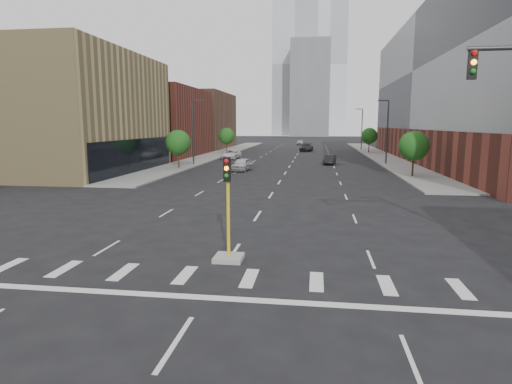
% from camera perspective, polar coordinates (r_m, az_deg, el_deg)
% --- Properties ---
extents(sidewalk_left_far, '(5.00, 92.00, 0.15)m').
position_cam_1_polar(sidewalk_left_far, '(84.41, -4.74, 5.18)').
color(sidewalk_left_far, gray).
rests_on(sidewalk_left_far, ground).
extents(sidewalk_right_far, '(5.00, 92.00, 0.15)m').
position_cam_1_polar(sidewalk_right_far, '(83.12, 15.95, 4.80)').
color(sidewalk_right_far, gray).
rests_on(sidewalk_right_far, ground).
extents(building_left_mid, '(20.00, 24.00, 14.00)m').
position_cam_1_polar(building_left_mid, '(57.32, -25.19, 9.48)').
color(building_left_mid, tan).
rests_on(building_left_mid, ground).
extents(building_left_far_a, '(20.00, 22.00, 12.00)m').
position_cam_1_polar(building_left_far_a, '(80.40, -14.91, 8.94)').
color(building_left_far_a, brown).
rests_on(building_left_far_a, ground).
extents(building_left_far_b, '(20.00, 24.00, 13.00)m').
position_cam_1_polar(building_left_far_b, '(104.86, -9.35, 9.35)').
color(building_left_far_b, brown).
rests_on(building_left_far_b, ground).
extents(building_right_main, '(24.00, 70.00, 22.00)m').
position_cam_1_polar(building_right_main, '(73.10, 29.47, 12.04)').
color(building_right_main, brown).
rests_on(building_right_main, ground).
extents(tower_left, '(22.00, 22.00, 70.00)m').
position_cam_1_polar(tower_left, '(230.31, 5.29, 16.31)').
color(tower_left, '#B2B7BC').
rests_on(tower_left, ground).
extents(tower_right, '(20.00, 20.00, 80.00)m').
position_cam_1_polar(tower_right, '(270.40, 9.71, 16.20)').
color(tower_right, '#B2B7BC').
rests_on(tower_right, ground).
extents(tower_mid, '(18.00, 18.00, 44.00)m').
position_cam_1_polar(tower_mid, '(208.81, 7.21, 13.44)').
color(tower_mid, slate).
rests_on(tower_mid, ground).
extents(median_traffic_signal, '(1.20, 1.20, 4.40)m').
position_cam_1_polar(median_traffic_signal, '(18.11, -3.70, -6.17)').
color(median_traffic_signal, '#999993').
rests_on(median_traffic_signal, ground).
extents(streetlight_right_a, '(1.60, 0.22, 9.07)m').
position_cam_1_polar(streetlight_right_a, '(63.91, 17.04, 8.02)').
color(streetlight_right_a, '#2D2D30').
rests_on(streetlight_right_a, ground).
extents(streetlight_right_b, '(1.60, 0.22, 9.07)m').
position_cam_1_polar(streetlight_right_b, '(98.64, 13.89, 8.37)').
color(streetlight_right_b, '#2D2D30').
rests_on(streetlight_right_b, ground).
extents(streetlight_left, '(1.60, 0.22, 9.07)m').
position_cam_1_polar(streetlight_left, '(60.58, -8.36, 8.28)').
color(streetlight_left, '#2D2D30').
rests_on(streetlight_left, ground).
extents(tree_left_near, '(3.20, 3.20, 4.85)m').
position_cam_1_polar(tree_left_near, '(56.03, -10.35, 6.52)').
color(tree_left_near, '#382619').
rests_on(tree_left_near, ground).
extents(tree_left_far, '(3.20, 3.20, 4.85)m').
position_cam_1_polar(tree_left_far, '(85.01, -3.95, 7.45)').
color(tree_left_far, '#382619').
rests_on(tree_left_far, ground).
extents(tree_right_near, '(3.20, 3.20, 4.85)m').
position_cam_1_polar(tree_right_near, '(49.31, 20.31, 5.78)').
color(tree_right_near, '#382619').
rests_on(tree_right_near, ground).
extents(tree_right_far, '(3.20, 3.20, 4.85)m').
position_cam_1_polar(tree_right_far, '(88.79, 14.88, 7.24)').
color(tree_right_far, '#382619').
rests_on(tree_right_far, ground).
extents(car_near_left, '(2.53, 4.83, 1.57)m').
position_cam_1_polar(car_near_left, '(52.99, -1.88, 3.69)').
color(car_near_left, silver).
rests_on(car_near_left, ground).
extents(car_mid_right, '(2.01, 4.34, 1.38)m').
position_cam_1_polar(car_mid_right, '(62.26, 9.81, 4.28)').
color(car_mid_right, black).
rests_on(car_mid_right, ground).
extents(car_far_left, '(2.97, 5.53, 1.47)m').
position_cam_1_polar(car_far_left, '(71.60, -3.36, 5.04)').
color(car_far_left, white).
rests_on(car_far_left, ground).
extents(car_deep_right, '(3.04, 6.06, 1.69)m').
position_cam_1_polar(car_deep_right, '(91.58, 6.74, 5.93)').
color(car_deep_right, black).
rests_on(car_deep_right, ground).
extents(car_distant, '(1.94, 4.26, 1.42)m').
position_cam_1_polar(car_distant, '(119.73, 5.91, 6.60)').
color(car_distant, '#BCBBC0').
rests_on(car_distant, ground).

